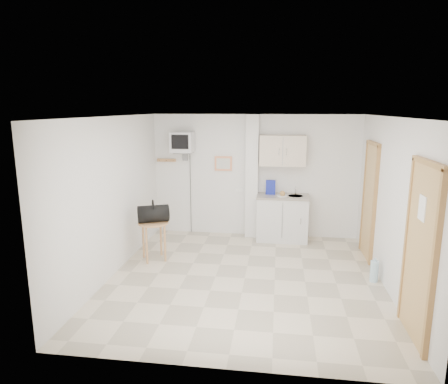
# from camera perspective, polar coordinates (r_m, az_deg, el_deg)

# --- Properties ---
(ground) EXTENTS (4.50, 4.50, 0.00)m
(ground) POSITION_cam_1_polar(r_m,az_deg,el_deg) (6.42, 2.99, -12.20)
(ground) COLOR beige
(ground) RESTS_ON ground
(room_envelope) EXTENTS (4.24, 4.54, 2.55)m
(room_envelope) POSITION_cam_1_polar(r_m,az_deg,el_deg) (6.03, 5.49, 1.50)
(room_envelope) COLOR white
(room_envelope) RESTS_ON ground
(kitchenette) EXTENTS (1.03, 0.58, 2.10)m
(kitchenette) POSITION_cam_1_polar(r_m,az_deg,el_deg) (8.06, 8.33, -1.25)
(kitchenette) COLOR silver
(kitchenette) RESTS_ON ground
(crt_television) EXTENTS (0.44, 0.45, 2.15)m
(crt_television) POSITION_cam_1_polar(r_m,az_deg,el_deg) (8.12, -5.94, 7.02)
(crt_television) COLOR slate
(crt_television) RESTS_ON ground
(round_table) EXTENTS (0.53, 0.53, 0.69)m
(round_table) POSITION_cam_1_polar(r_m,az_deg,el_deg) (7.07, -10.04, -5.12)
(round_table) COLOR tan
(round_table) RESTS_ON ground
(duffel_bag) EXTENTS (0.60, 0.48, 0.39)m
(duffel_bag) POSITION_cam_1_polar(r_m,az_deg,el_deg) (7.01, -10.07, -3.03)
(duffel_bag) COLOR black
(duffel_bag) RESTS_ON round_table
(water_bottle) EXTENTS (0.12, 0.12, 0.37)m
(water_bottle) POSITION_cam_1_polar(r_m,az_deg,el_deg) (6.66, 20.67, -10.53)
(water_bottle) COLOR #A6CDDF
(water_bottle) RESTS_ON ground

